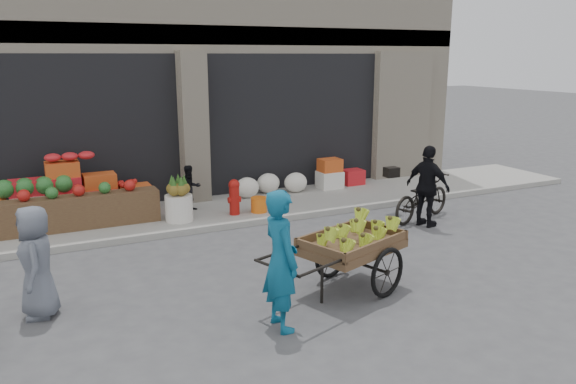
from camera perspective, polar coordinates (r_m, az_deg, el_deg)
name	(u,v)px	position (r m, az deg, el deg)	size (l,w,h in m)	color
ground	(300,288)	(8.00, 1.25, -9.75)	(80.00, 80.00, 0.00)	#424244
sidewalk	(209,212)	(11.58, -8.01, -2.07)	(18.00, 2.20, 0.12)	gray
building	(156,47)	(14.95, -13.25, 14.10)	(14.00, 6.45, 7.00)	beige
fruit_display	(76,193)	(11.23, -20.69, -0.11)	(3.10, 1.12, 1.24)	red
pineapple_bin	(179,208)	(10.83, -11.01, -1.60)	(0.52, 0.52, 0.50)	silver
fire_hydrant	(234,196)	(11.07, -5.48, -0.36)	(0.22, 0.22, 0.71)	#A5140F
orange_bucket	(259,205)	(11.26, -2.98, -1.30)	(0.32, 0.32, 0.30)	orange
right_bay_goods	(309,178)	(13.02, 2.12, 1.41)	(3.35, 0.60, 0.70)	silver
seated_person	(190,188)	(11.44, -9.91, 0.39)	(0.45, 0.35, 0.93)	black
banana_cart	(350,242)	(7.72, 6.29, -5.05)	(2.53, 1.64, 0.99)	brown
vendor_woman	(281,260)	(6.62, -0.73, -6.95)	(0.62, 0.41, 1.71)	#0F5577
vendor_grey	(36,262)	(7.62, -24.19, -6.50)	(0.70, 0.45, 1.43)	slate
bicycle	(422,197)	(11.40, 13.42, -0.54)	(0.60, 1.72, 0.90)	black
cyclist	(428,186)	(10.90, 14.01, 0.55)	(0.91, 0.38, 1.56)	black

